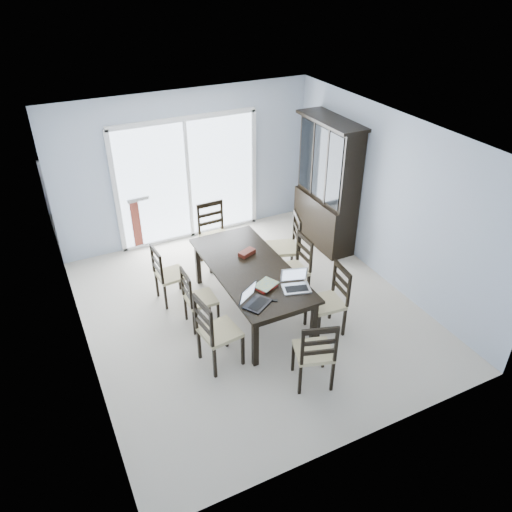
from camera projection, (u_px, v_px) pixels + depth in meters
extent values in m
plane|color=beige|center=(251.00, 311.00, 7.22)|extent=(5.00, 5.00, 0.00)
plane|color=white|center=(250.00, 136.00, 5.84)|extent=(5.00, 5.00, 0.00)
cube|color=#AAB7CB|center=(187.00, 167.00, 8.43)|extent=(4.50, 0.02, 2.60)
cube|color=#AAB7CB|center=(73.00, 275.00, 5.69)|extent=(0.02, 5.00, 2.60)
cube|color=#AAB7CB|center=(388.00, 200.00, 7.37)|extent=(0.02, 5.00, 2.60)
cube|color=gray|center=(175.00, 214.00, 9.91)|extent=(4.50, 2.00, 0.10)
cube|color=#99999E|center=(157.00, 169.00, 10.35)|extent=(4.50, 0.06, 1.10)
cube|color=black|center=(251.00, 269.00, 6.83)|extent=(1.00, 2.20, 0.04)
cube|color=black|center=(251.00, 272.00, 6.86)|extent=(0.88, 2.08, 0.10)
cube|color=black|center=(255.00, 343.00, 6.11)|extent=(0.07, 0.07, 0.69)
cube|color=black|center=(314.00, 324.00, 6.43)|extent=(0.07, 0.07, 0.69)
cube|color=black|center=(198.00, 264.00, 7.64)|extent=(0.07, 0.07, 0.69)
cube|color=black|center=(248.00, 251.00, 7.95)|extent=(0.07, 0.07, 0.69)
cube|color=black|center=(324.00, 220.00, 8.69)|extent=(0.45, 1.30, 0.85)
cube|color=black|center=(330.00, 161.00, 8.13)|extent=(0.38, 1.30, 1.30)
cube|color=black|center=(332.00, 120.00, 7.77)|extent=(0.50, 1.38, 0.05)
cube|color=black|center=(334.00, 172.00, 7.74)|extent=(0.02, 0.36, 1.18)
cube|color=black|center=(320.00, 163.00, 8.06)|extent=(0.02, 0.36, 1.18)
cube|color=black|center=(306.00, 155.00, 8.38)|extent=(0.02, 0.36, 1.18)
cube|color=silver|center=(188.00, 182.00, 8.55)|extent=(2.40, 0.02, 2.10)
cube|color=white|center=(184.00, 119.00, 7.96)|extent=(2.52, 0.05, 0.08)
cube|color=white|center=(189.00, 182.00, 8.54)|extent=(0.06, 0.05, 2.10)
cube|color=white|center=(193.00, 234.00, 9.08)|extent=(2.52, 0.05, 0.05)
cube|color=black|center=(199.00, 344.00, 6.28)|extent=(0.04, 0.04, 0.45)
cube|color=black|center=(215.00, 363.00, 5.99)|extent=(0.04, 0.04, 0.45)
cube|color=black|center=(226.00, 333.00, 6.46)|extent=(0.04, 0.04, 0.45)
cube|color=black|center=(243.00, 350.00, 6.18)|extent=(0.04, 0.04, 0.45)
cube|color=#CBB987|center=(220.00, 332.00, 6.10)|extent=(0.49, 0.49, 0.05)
cube|color=black|center=(186.00, 308.00, 6.94)|extent=(0.03, 0.03, 0.40)
cube|color=black|center=(194.00, 323.00, 6.68)|extent=(0.03, 0.03, 0.40)
cube|color=black|center=(209.00, 302.00, 7.07)|extent=(0.03, 0.03, 0.40)
cube|color=black|center=(218.00, 316.00, 6.81)|extent=(0.03, 0.03, 0.40)
cube|color=#CBB987|center=(201.00, 299.00, 6.76)|extent=(0.39, 0.39, 0.05)
cube|color=black|center=(157.00, 285.00, 7.41)|extent=(0.03, 0.03, 0.40)
cube|color=black|center=(166.00, 298.00, 7.15)|extent=(0.03, 0.03, 0.40)
cube|color=black|center=(179.00, 278.00, 7.56)|extent=(0.03, 0.03, 0.40)
cube|color=black|center=(189.00, 290.00, 7.30)|extent=(0.03, 0.03, 0.40)
cube|color=#CBB987|center=(171.00, 275.00, 7.23)|extent=(0.42, 0.42, 0.05)
cube|color=black|center=(344.00, 322.00, 6.65)|extent=(0.04, 0.04, 0.43)
cube|color=black|center=(330.00, 306.00, 6.96)|extent=(0.04, 0.04, 0.43)
cube|color=black|center=(318.00, 329.00, 6.54)|extent=(0.04, 0.04, 0.43)
cube|color=black|center=(306.00, 312.00, 6.84)|extent=(0.04, 0.04, 0.43)
cube|color=#CBB987|center=(326.00, 303.00, 6.62)|extent=(0.46, 0.46, 0.05)
cube|color=black|center=(308.00, 288.00, 7.33)|extent=(0.04, 0.04, 0.43)
cube|color=black|center=(295.00, 274.00, 7.62)|extent=(0.04, 0.04, 0.43)
cube|color=black|center=(285.00, 294.00, 7.19)|extent=(0.04, 0.04, 0.43)
cube|color=black|center=(273.00, 281.00, 7.48)|extent=(0.04, 0.04, 0.43)
cube|color=#CBB987|center=(291.00, 270.00, 7.28)|extent=(0.43, 0.43, 0.05)
cube|color=black|center=(297.00, 268.00, 7.75)|extent=(0.05, 0.05, 0.46)
cube|color=black|center=(292.00, 254.00, 8.09)|extent=(0.05, 0.05, 0.46)
cube|color=black|center=(271.00, 270.00, 7.70)|extent=(0.05, 0.05, 0.46)
cube|color=black|center=(267.00, 256.00, 8.04)|extent=(0.05, 0.05, 0.46)
cube|color=#CBB987|center=(282.00, 248.00, 7.76)|extent=(0.57, 0.57, 0.05)
cube|color=black|center=(300.00, 380.00, 5.77)|extent=(0.04, 0.04, 0.44)
cube|color=black|center=(332.00, 376.00, 5.82)|extent=(0.04, 0.04, 0.44)
cube|color=black|center=(293.00, 357.00, 6.10)|extent=(0.04, 0.04, 0.44)
cube|color=black|center=(324.00, 354.00, 6.14)|extent=(0.04, 0.04, 0.44)
cube|color=#CBB987|center=(313.00, 351.00, 5.83)|extent=(0.53, 0.53, 0.05)
cube|color=black|center=(223.00, 243.00, 8.39)|extent=(0.04, 0.04, 0.46)
cube|color=black|center=(201.00, 249.00, 8.23)|extent=(0.04, 0.04, 0.46)
cube|color=black|center=(233.00, 255.00, 8.09)|extent=(0.04, 0.04, 0.46)
cube|color=black|center=(210.00, 261.00, 7.93)|extent=(0.04, 0.04, 0.46)
cube|color=#CBB987|center=(216.00, 238.00, 8.03)|extent=(0.46, 0.46, 0.05)
cube|color=black|center=(258.00, 304.00, 6.11)|extent=(0.41, 0.38, 0.02)
cube|color=silver|center=(258.00, 296.00, 6.05)|extent=(0.27, 0.19, 0.18)
cube|color=silver|center=(296.00, 289.00, 6.38)|extent=(0.41, 0.34, 0.02)
cube|color=silver|center=(297.00, 281.00, 6.32)|extent=(0.31, 0.13, 0.19)
cube|color=maroon|center=(266.00, 286.00, 6.42)|extent=(0.31, 0.27, 0.03)
cube|color=gold|center=(266.00, 284.00, 6.41)|extent=(0.35, 0.32, 0.01)
cube|color=black|center=(274.00, 300.00, 6.18)|extent=(0.11, 0.09, 0.01)
cube|color=#43120D|center=(247.00, 253.00, 7.09)|extent=(0.27, 0.21, 0.06)
cube|color=maroon|center=(161.00, 198.00, 9.42)|extent=(1.93, 1.76, 0.88)
cube|color=#999999|center=(159.00, 175.00, 9.17)|extent=(1.99, 1.82, 0.06)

